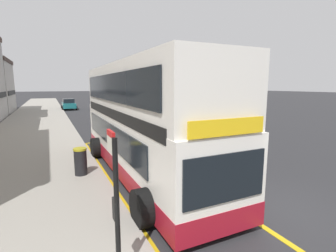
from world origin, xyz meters
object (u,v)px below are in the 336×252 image
at_px(parked_car_teal_far, 69,104).
at_px(litter_bin, 81,161).
at_px(bus_stop_sign, 115,196).
at_px(double_decker_bus, 141,123).

relative_size(parked_car_teal_far, litter_bin, 3.97).
bearing_deg(bus_stop_sign, litter_bin, 89.61).
bearing_deg(litter_bin, parked_car_teal_far, 86.74).
xyz_separation_m(double_decker_bus, parked_car_teal_far, (-0.67, 30.44, -1.26)).
relative_size(bus_stop_sign, parked_car_teal_far, 0.64).
height_order(double_decker_bus, bus_stop_sign, double_decker_bus).
relative_size(double_decker_bus, litter_bin, 10.24).
xyz_separation_m(bus_stop_sign, parked_car_teal_far, (1.75, 35.93, -0.92)).
height_order(double_decker_bus, litter_bin, double_decker_bus).
distance_m(double_decker_bus, bus_stop_sign, 6.01).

